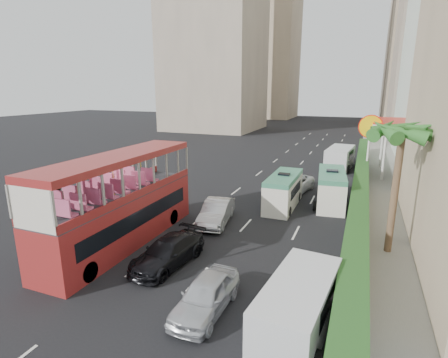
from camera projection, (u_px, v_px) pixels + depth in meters
The scene contains 18 objects.
ground_plane at pixel (222, 261), 17.68m from camera, with size 200.00×200.00×0.00m, color black.
double_decker_bus at pixel (121, 200), 19.21m from camera, with size 2.50×11.00×5.06m, color maroon.
car_silver_lane_a at pixel (217, 223), 22.74m from camera, with size 1.58×4.53×1.49m, color silver.
car_silver_lane_b at pixel (206, 311), 13.74m from camera, with size 1.64×4.06×1.38m, color silver.
car_black at pixel (169, 264), 17.36m from camera, with size 1.88×4.63×1.34m, color black.
van_asset at pixel (292, 192), 29.39m from camera, with size 2.40×5.20×1.45m, color silver.
minibus_near at pixel (283, 191), 25.56m from camera, with size 1.81×5.42×2.40m, color silver.
minibus_far at pixel (331, 188), 26.09m from camera, with size 1.89×5.68×2.52m, color silver.
panel_van_near at pixel (298, 307), 12.32m from camera, with size 2.00×5.00×2.00m, color silver.
panel_van_far at pixel (340, 158), 37.97m from camera, with size 2.30×5.75×2.30m, color silver.
sidewalk at pixel (390, 170), 36.88m from camera, with size 6.00×120.00×0.18m, color #99968C.
kerb_wall at pixel (360, 189), 27.86m from camera, with size 0.30×44.00×1.00m, color silver.
hedge at pixel (361, 179), 27.65m from camera, with size 1.10×44.00×0.70m, color #2D6626.
palm_tree at pixel (395, 193), 17.62m from camera, with size 0.36×0.36×6.40m, color brown.
shell_station at pixel (406, 149), 34.06m from camera, with size 6.50×8.00×5.50m, color silver.
tower_far_a at pixel (426, 28), 79.71m from camera, with size 14.00×14.00×44.00m, color tan.
tower_far_b at pixel (414, 47), 99.98m from camera, with size 14.00×14.00×40.00m, color tan.
tower_left_b at pixel (269, 37), 100.69m from camera, with size 16.00×16.00×46.00m, color tan.
Camera 1 is at (6.07, -14.88, 8.48)m, focal length 28.00 mm.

